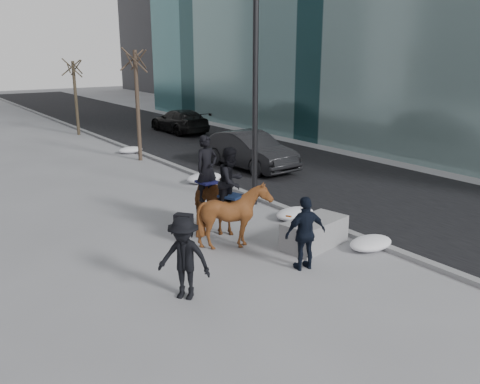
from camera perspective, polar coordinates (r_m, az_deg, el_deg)
ground at (r=12.35m, az=3.23°, el=-7.96°), size 120.00×120.00×0.00m
road at (r=24.02m, az=1.64°, el=3.83°), size 8.00×90.00×0.01m
curb at (r=21.91m, az=-6.79°, el=2.71°), size 0.25×90.00×0.12m
planter at (r=13.36m, az=8.35°, el=-4.56°), size 1.95×1.24×0.72m
car_near at (r=21.75m, az=1.07°, el=4.69°), size 1.92×4.88×1.58m
car_far at (r=31.71m, az=-6.83°, el=7.93°), size 1.99×4.88×1.42m
tree_near at (r=23.61m, az=-11.45°, el=10.05°), size 1.20×1.20×5.49m
tree_far at (r=31.93m, az=-17.99°, el=10.38°), size 1.20×1.20×4.78m
mounted_left at (r=14.18m, az=-3.43°, el=-0.48°), size 1.08×2.14×2.70m
mounted_right at (r=12.97m, az=-0.69°, el=-1.82°), size 1.84×1.94×2.61m
feeder at (r=11.81m, az=7.36°, el=-4.62°), size 1.10×0.96×1.75m
camera_crew at (r=10.43m, az=-6.30°, el=-7.35°), size 1.21×1.30×1.75m
lamppost at (r=16.19m, az=1.60°, el=15.86°), size 0.25×1.16×9.09m
snow_piles at (r=18.15m, az=-1.15°, el=0.43°), size 1.45×16.11×0.37m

